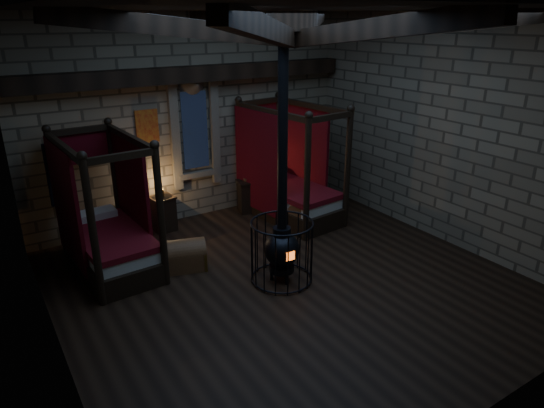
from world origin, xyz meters
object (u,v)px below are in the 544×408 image
trunk_left (184,256)px  stove (282,246)px  trunk_right (310,216)px  bed_left (109,236)px  bed_right (288,190)px

trunk_left → stove: size_ratio=0.21×
trunk_right → bed_left: bearing=160.2°
trunk_right → stove: size_ratio=0.24×
trunk_left → stove: (1.21, -1.25, 0.38)m
bed_left → trunk_right: (3.90, -0.60, -0.29)m
trunk_right → stove: (-1.66, -1.42, 0.35)m
bed_right → trunk_left: 3.08m
trunk_left → stove: stove is taller
stove → trunk_right: bearing=44.4°
bed_right → trunk_left: size_ratio=2.84×
bed_left → trunk_right: bearing=-11.9°
bed_left → stove: stove is taller
bed_left → trunk_right: size_ratio=2.40×
stove → bed_right: bearing=57.4°
bed_left → trunk_left: 1.33m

